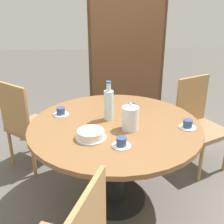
{
  "coord_description": "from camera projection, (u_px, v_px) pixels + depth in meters",
  "views": [
    {
      "loc": [
        -0.17,
        -2.0,
        1.72
      ],
      "look_at": [
        0.0,
        0.33,
        0.71
      ],
      "focal_mm": 45.0,
      "sensor_mm": 36.0,
      "label": 1
    }
  ],
  "objects": [
    {
      "name": "ground_plane",
      "position": [
        115.0,
        198.0,
        2.53
      ],
      "size": [
        14.0,
        14.0,
        0.0
      ],
      "primitive_type": "plane",
      "color": "#56514C"
    },
    {
      "name": "dining_table",
      "position": [
        115.0,
        141.0,
        2.29
      ],
      "size": [
        1.37,
        1.37,
        0.74
      ],
      "color": "black",
      "rests_on": "ground_plane"
    },
    {
      "name": "chair_b",
      "position": [
        199.0,
        122.0,
        2.85
      ],
      "size": [
        0.56,
        0.56,
        0.93
      ],
      "rotation": [
        0.0,
        0.0,
        6.73
      ],
      "color": "#A87A47",
      "rests_on": "ground_plane"
    },
    {
      "name": "chair_c",
      "position": [
        27.0,
        124.0,
        2.83
      ],
      "size": [
        0.59,
        0.59,
        0.93
      ],
      "rotation": [
        0.0,
        0.0,
        8.74
      ],
      "color": "#A87A47",
      "rests_on": "ground_plane"
    },
    {
      "name": "bookshelf",
      "position": [
        126.0,
        60.0,
        3.68
      ],
      "size": [
        0.96,
        0.28,
        1.77
      ],
      "rotation": [
        0.0,
        0.0,
        3.14
      ],
      "color": "brown",
      "rests_on": "ground_plane"
    },
    {
      "name": "coffee_pot",
      "position": [
        130.0,
        117.0,
        2.11
      ],
      "size": [
        0.13,
        0.13,
        0.22
      ],
      "color": "silver",
      "rests_on": "dining_table"
    },
    {
      "name": "water_bottle",
      "position": [
        109.0,
        104.0,
        2.26
      ],
      "size": [
        0.08,
        0.08,
        0.33
      ],
      "color": "silver",
      "rests_on": "dining_table"
    },
    {
      "name": "cake_main",
      "position": [
        91.0,
        135.0,
        2.0
      ],
      "size": [
        0.22,
        0.22,
        0.06
      ],
      "color": "silver",
      "rests_on": "dining_table"
    },
    {
      "name": "cup_a",
      "position": [
        188.0,
        125.0,
        2.16
      ],
      "size": [
        0.13,
        0.13,
        0.07
      ],
      "color": "white",
      "rests_on": "dining_table"
    },
    {
      "name": "cup_b",
      "position": [
        121.0,
        143.0,
        1.9
      ],
      "size": [
        0.13,
        0.13,
        0.07
      ],
      "color": "white",
      "rests_on": "dining_table"
    },
    {
      "name": "cup_c",
      "position": [
        132.0,
        108.0,
        2.47
      ],
      "size": [
        0.13,
        0.13,
        0.07
      ],
      "color": "white",
      "rests_on": "dining_table"
    },
    {
      "name": "cup_d",
      "position": [
        61.0,
        112.0,
        2.38
      ],
      "size": [
        0.13,
        0.13,
        0.07
      ],
      "color": "white",
      "rests_on": "dining_table"
    }
  ]
}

